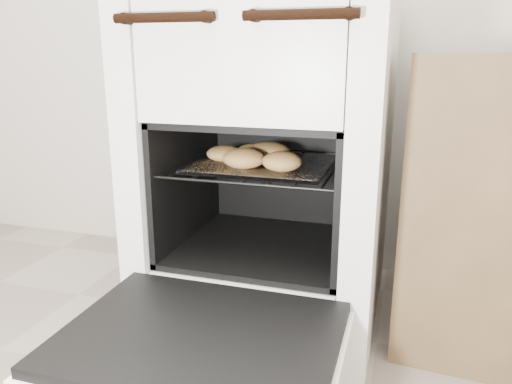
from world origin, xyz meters
TOP-DOWN VIEW (x-y plane):
  - stove at (-0.01, 1.14)m, footprint 0.66×0.73m
  - oven_door at (-0.01, 0.58)m, footprint 0.59×0.46m
  - oven_rack at (-0.01, 1.06)m, footprint 0.48×0.46m
  - foil_sheet at (-0.01, 1.04)m, footprint 0.37×0.33m
  - baked_rolls at (-0.02, 1.02)m, footprint 0.31×0.28m

SIDE VIEW (x-z plane):
  - oven_door at x=-0.01m, z-range 0.20..0.24m
  - stove at x=-0.01m, z-range -0.01..0.99m
  - oven_rack at x=-0.01m, z-range 0.49..0.50m
  - foil_sheet at x=-0.01m, z-range 0.50..0.50m
  - baked_rolls at x=-0.02m, z-range 0.50..0.56m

